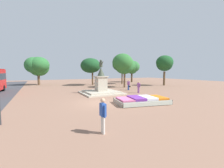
{
  "coord_description": "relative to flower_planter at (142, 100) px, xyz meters",
  "views": [
    {
      "loc": [
        -5.51,
        -13.03,
        2.99
      ],
      "look_at": [
        2.59,
        2.97,
        1.49
      ],
      "focal_mm": 24.0,
      "sensor_mm": 36.0,
      "label": 1
    }
  ],
  "objects": [
    {
      "name": "ground_plane",
      "position": [
        -3.27,
        1.97,
        -0.28
      ],
      "size": [
        91.02,
        91.02,
        0.0
      ],
      "primitive_type": "plane",
      "color": "#8C6651"
    },
    {
      "name": "flower_planter",
      "position": [
        0.0,
        0.0,
        0.0
      ],
      "size": [
        5.28,
        3.54,
        0.65
      ],
      "color": "#38281C",
      "rests_on": "ground_plane"
    },
    {
      "name": "statue_monument",
      "position": [
        -0.98,
        7.62,
        0.53
      ],
      "size": [
        5.13,
        5.13,
        4.58
      ],
      "color": "#B3A995",
      "rests_on": "ground_plane"
    },
    {
      "name": "pedestrian_with_handbag",
      "position": [
        4.44,
        9.11,
        0.65
      ],
      "size": [
        0.28,
        0.73,
        1.66
      ],
      "color": "#264CA5",
      "rests_on": "ground_plane"
    },
    {
      "name": "pedestrian_near_planter",
      "position": [
        -5.99,
        -4.61,
        0.72
      ],
      "size": [
        0.23,
        0.57,
        1.73
      ],
      "color": "beige",
      "rests_on": "ground_plane"
    },
    {
      "name": "pedestrian_crossing_plaza",
      "position": [
        3.89,
        5.75,
        0.66
      ],
      "size": [
        0.28,
        0.56,
        1.64
      ],
      "color": "#8C4C99",
      "rests_on": "ground_plane"
    },
    {
      "name": "park_tree_far_left",
      "position": [
        15.53,
        24.47,
        3.93
      ],
      "size": [
        4.87,
        4.08,
        6.04
      ],
      "color": "#4C3823",
      "rests_on": "ground_plane"
    },
    {
      "name": "park_tree_behind_statue",
      "position": [
        5.8,
        13.01,
        4.16
      ],
      "size": [
        4.34,
        3.97,
        6.29
      ],
      "color": "brown",
      "rests_on": "ground_plane"
    },
    {
      "name": "park_tree_far_right",
      "position": [
        15.57,
        12.29,
        4.48
      ],
      "size": [
        3.77,
        3.71,
        6.38
      ],
      "color": "brown",
      "rests_on": "ground_plane"
    },
    {
      "name": "park_tree_street_side",
      "position": [
        9.88,
        20.25,
        4.73
      ],
      "size": [
        5.0,
        4.39,
        7.01
      ],
      "color": "brown",
      "rests_on": "ground_plane"
    },
    {
      "name": "park_tree_mid_canopy",
      "position": [
        -8.44,
        25.81,
        3.99
      ],
      "size": [
        5.05,
        5.1,
        6.18
      ],
      "color": "brown",
      "rests_on": "ground_plane"
    },
    {
      "name": "park_tree_distant",
      "position": [
        2.16,
        20.41,
        4.02
      ],
      "size": [
        4.91,
        5.31,
        5.91
      ],
      "color": "brown",
      "rests_on": "ground_plane"
    }
  ]
}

